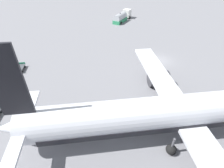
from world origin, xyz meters
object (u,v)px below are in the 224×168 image
airplane (194,111)px  baggage_dolly_row_mid_a_col_c (4,95)px  baggage_dolly_row_near_col_a (7,69)px  baggage_dolly_row_mid_a_col_a (20,68)px  fuel_tanker_primary (122,17)px  baggage_dolly_row_mid_a_col_b (13,81)px

airplane → baggage_dolly_row_mid_a_col_c: size_ratio=12.67×
baggage_dolly_row_near_col_a → baggage_dolly_row_mid_a_col_a: same height
fuel_tanker_primary → baggage_dolly_row_mid_a_col_a: (25.44, -26.28, -0.82)m
fuel_tanker_primary → baggage_dolly_row_mid_a_col_c: (33.41, -26.91, -0.82)m
baggage_dolly_row_near_col_a → baggage_dolly_row_mid_a_col_a: 2.26m
baggage_dolly_row_near_col_a → baggage_dolly_row_mid_a_col_b: size_ratio=1.00×
airplane → baggage_dolly_row_mid_a_col_a: 29.97m
baggage_dolly_row_mid_a_col_a → baggage_dolly_row_mid_a_col_c: same height
airplane → baggage_dolly_row_near_col_a: size_ratio=12.57×
baggage_dolly_row_mid_a_col_b → baggage_dolly_row_mid_a_col_c: 3.88m
fuel_tanker_primary → baggage_dolly_row_mid_a_col_b: (29.55, -26.54, -0.82)m
baggage_dolly_row_mid_a_col_a → airplane: bearing=50.3°
baggage_dolly_row_near_col_a → airplane: bearing=52.8°
baggage_dolly_row_mid_a_col_a → baggage_dolly_row_mid_a_col_b: bearing=-3.6°
fuel_tanker_primary → baggage_dolly_row_near_col_a: bearing=-48.4°
baggage_dolly_row_mid_a_col_a → baggage_dolly_row_near_col_a: bearing=-92.1°
baggage_dolly_row_mid_a_col_b → fuel_tanker_primary: bearing=138.1°
fuel_tanker_primary → baggage_dolly_row_mid_a_col_c: size_ratio=2.61×
airplane → baggage_dolly_row_near_col_a: 31.79m
baggage_dolly_row_mid_a_col_b → baggage_dolly_row_mid_a_col_a: bearing=176.4°
airplane → baggage_dolly_row_mid_a_col_a: (-19.06, -22.97, -2.68)m
airplane → baggage_dolly_row_near_col_a: (-19.14, -25.24, -2.68)m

